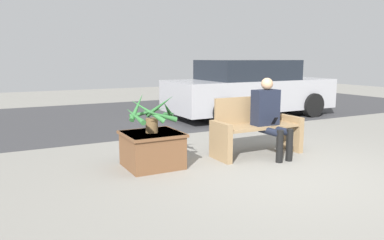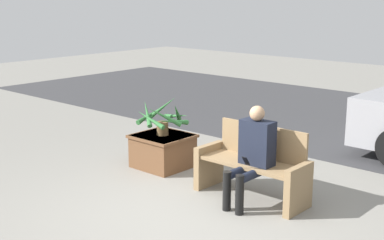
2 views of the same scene
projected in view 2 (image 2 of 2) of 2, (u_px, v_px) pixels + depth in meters
ground_plane at (187, 214)px, 6.38m from camera, size 30.00×30.00×0.00m
bench at (253, 166)px, 6.83m from camera, size 1.48×0.53×0.92m
person_seated at (252, 151)px, 6.56m from camera, size 0.42×0.64×1.24m
planter_box at (163, 150)px, 8.08m from camera, size 0.80×0.77×0.50m
potted_plant at (162, 118)px, 7.95m from camera, size 0.72×0.71×0.56m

